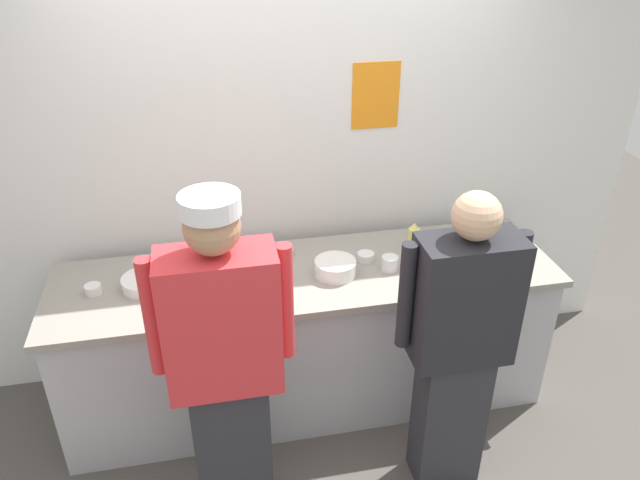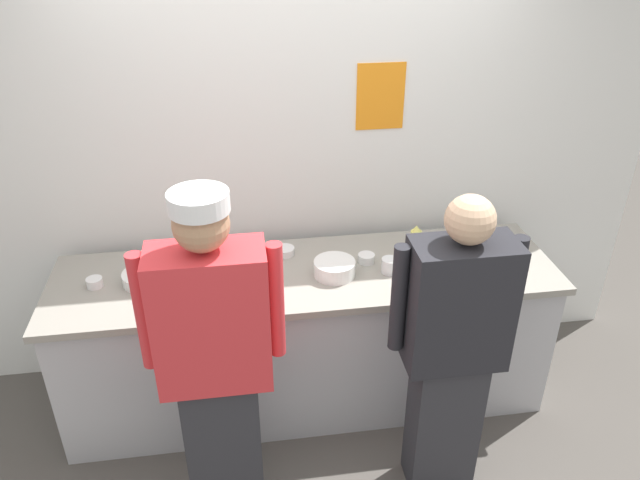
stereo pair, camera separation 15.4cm
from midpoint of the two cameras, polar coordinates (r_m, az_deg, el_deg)
The scene contains 15 objects.
ground_plane at distance 3.59m, azimuth 1.01°, elevation -18.48°, with size 9.00×9.00×0.00m, color #514C47.
wall_back at distance 3.49m, azimuth -1.18°, elevation 9.84°, with size 4.29×0.11×2.98m.
prep_counter at distance 3.56m, azimuth 0.04°, elevation -9.01°, with size 2.74×0.74×0.89m.
chef_near_left at distance 2.70m, azimuth -8.10°, elevation -11.09°, with size 0.62×0.24×1.71m.
chef_center at distance 2.92m, azimuth 13.80°, elevation -9.69°, with size 0.60×0.24×1.62m.
plate_stack_front at distance 3.32m, azimuth -14.72°, elevation -3.40°, with size 0.24×0.24×0.06m.
plate_stack_rear at distance 3.26m, azimuth 2.71°, elevation -2.66°, with size 0.22×0.22×0.08m.
mixing_bowl_steel at distance 3.17m, azimuth -10.16°, elevation -3.94°, with size 0.31×0.31×0.11m, color #B7BABF.
sheet_tray at distance 3.56m, azimuth 15.29°, elevation -1.41°, with size 0.44×0.33×0.02m, color #B7BABF.
squeeze_bottle_primary at distance 3.48m, azimuth 10.16°, elevation -0.09°, with size 0.06×0.06×0.19m.
ramekin_green_sauce at distance 3.36m, azimuth -19.09°, elevation -3.77°, with size 0.08×0.08×0.05m.
ramekin_orange_sauce at distance 3.23m, azimuth -3.41°, elevation -3.48°, with size 0.09×0.09×0.04m.
ramekin_red_sauce at distance 3.46m, azimuth -2.03°, elevation -1.03°, with size 0.11×0.11×0.04m.
ramekin_yellow_sauce at distance 3.40m, azimuth 5.65°, elevation -1.69°, with size 0.09×0.09×0.05m.
deli_cup at distance 3.31m, azimuth 7.84°, elevation -2.40°, with size 0.09×0.09×0.08m, color white.
Camera 2 is at (-0.34, -2.39, 2.66)m, focal length 34.26 mm.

